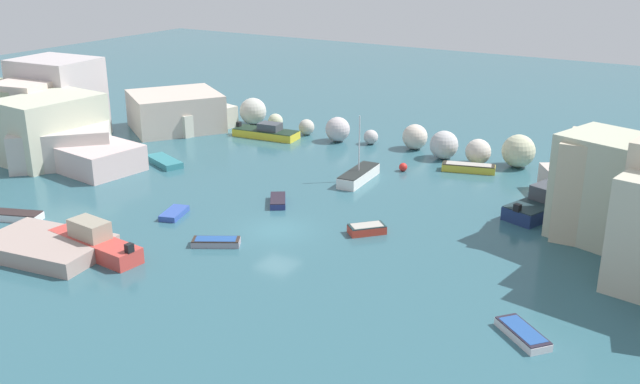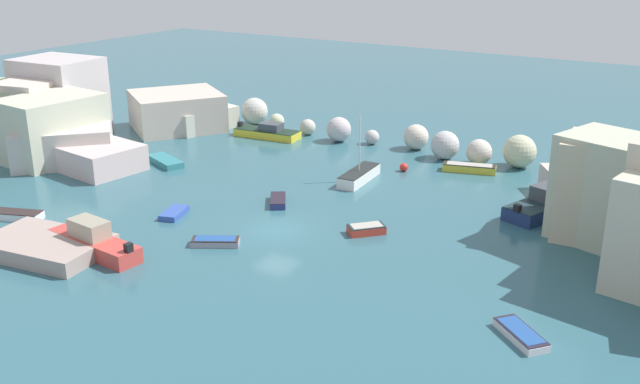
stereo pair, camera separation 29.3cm
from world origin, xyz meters
TOP-DOWN VIEW (x-y plane):
  - cove_water at (0.00, 0.00)m, footprint 160.00×160.00m
  - cliff_headland_left at (-27.56, 7.68)m, footprint 21.65×23.86m
  - rock_breakwater at (-1.07, 21.34)m, footprint 34.02×3.78m
  - stone_dock at (-9.69, -10.20)m, footprint 7.88×5.66m
  - channel_buoy at (1.65, 15.61)m, footprint 0.68×0.68m
  - moored_boat_0 at (-7.40, -1.56)m, footprint 1.88×2.72m
  - moored_boat_1 at (-0.24, 11.51)m, footprint 1.83×5.14m
  - moored_boat_2 at (-16.30, -7.73)m, footprint 4.30×2.61m
  - moored_boat_3 at (-16.18, 6.88)m, footprint 4.31×2.88m
  - moored_boat_4 at (-7.28, -8.65)m, footprint 6.92×2.35m
  - moored_boat_5 at (-13.86, 18.34)m, footprint 6.45×2.69m
  - moored_boat_6 at (13.89, 11.96)m, footprint 4.17×6.42m
  - moored_boat_7 at (5.21, 2.59)m, footprint 2.44×2.50m
  - moored_boat_8 at (-2.71, 4.05)m, footprint 2.37×2.81m
  - moored_boat_9 at (-1.81, -3.95)m, footprint 3.07×2.40m
  - moored_boat_10 at (6.21, 18.26)m, footprint 4.37×2.29m
  - moored_boat_11 at (17.45, -4.83)m, footprint 3.12×2.87m

SIDE VIEW (x-z plane):
  - cove_water at x=0.00m, z-range 0.00..0.00m
  - moored_boat_0 at x=-7.40m, z-range 0.00..0.39m
  - moored_boat_8 at x=-2.71m, z-range 0.00..0.47m
  - moored_boat_11 at x=17.45m, z-range 0.01..0.46m
  - moored_boat_9 at x=-1.81m, z-range 0.01..0.47m
  - moored_boat_3 at x=-16.18m, z-range 0.00..0.50m
  - moored_boat_2 at x=-16.30m, z-range 0.00..0.55m
  - moored_boat_7 at x=5.21m, z-range 0.01..0.59m
  - moored_boat_10 at x=6.21m, z-range 0.01..0.66m
  - channel_buoy at x=1.65m, z-range 0.00..0.68m
  - moored_boat_1 at x=-0.24m, z-range -2.14..3.05m
  - stone_dock at x=-9.69m, z-range 0.00..0.96m
  - moored_boat_5 at x=-13.86m, z-range -0.21..1.22m
  - moored_boat_6 at x=13.89m, z-range -0.27..1.70m
  - moored_boat_4 at x=-7.28m, z-range -0.28..1.76m
  - rock_breakwater at x=-1.07m, z-range -0.18..2.54m
  - cliff_headland_left at x=-27.56m, z-range -1.19..6.13m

